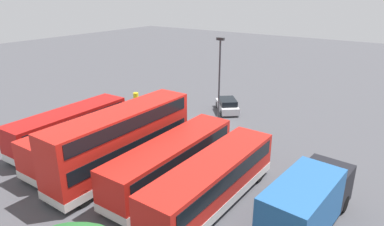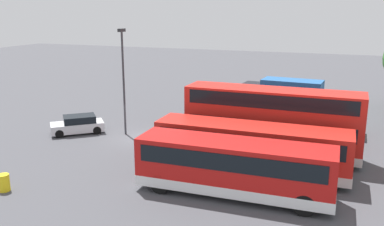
% 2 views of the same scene
% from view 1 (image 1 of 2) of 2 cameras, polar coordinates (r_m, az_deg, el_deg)
% --- Properties ---
extents(ground_plane, '(140.00, 140.00, 0.00)m').
position_cam_1_polar(ground_plane, '(32.01, 2.25, -2.46)').
color(ground_plane, '#47474C').
extents(bus_single_deck_near_end, '(2.66, 10.99, 2.95)m').
position_cam_1_polar(bus_single_deck_near_end, '(20.42, 3.48, -11.20)').
color(bus_single_deck_near_end, red).
rests_on(bus_single_deck_near_end, ground).
extents(bus_single_deck_second, '(2.75, 11.13, 2.95)m').
position_cam_1_polar(bus_single_deck_second, '(22.68, -3.39, -7.81)').
color(bus_single_deck_second, red).
rests_on(bus_single_deck_second, ground).
extents(bus_double_decker_third, '(2.64, 11.63, 4.55)m').
position_cam_1_polar(bus_double_decker_third, '(24.02, -11.54, -4.37)').
color(bus_double_decker_third, red).
rests_on(bus_double_decker_third, ground).
extents(bus_single_deck_fourth, '(2.79, 11.63, 2.95)m').
position_cam_1_polar(bus_single_deck_fourth, '(27.18, -15.76, -3.71)').
color(bus_single_deck_fourth, red).
rests_on(bus_single_deck_fourth, ground).
extents(bus_single_deck_fifth, '(2.88, 10.46, 2.95)m').
position_cam_1_polar(bus_single_deck_fifth, '(29.81, -19.78, -2.04)').
color(bus_single_deck_fifth, '#B71411').
rests_on(bus_single_deck_fifth, ground).
extents(box_truck_blue, '(3.03, 7.66, 3.20)m').
position_cam_1_polar(box_truck_blue, '(19.45, 18.82, -13.79)').
color(box_truck_blue, '#235999').
rests_on(box_truck_blue, ground).
extents(car_hatchback_silver, '(4.02, 4.23, 1.43)m').
position_cam_1_polar(car_hatchback_silver, '(36.20, 5.92, 1.31)').
color(car_hatchback_silver, silver).
rests_on(car_hatchback_silver, ground).
extents(lamp_post_tall, '(0.70, 0.30, 8.22)m').
position_cam_1_polar(lamp_post_tall, '(31.48, 4.62, 6.29)').
color(lamp_post_tall, '#38383D').
rests_on(lamp_post_tall, ground).
extents(waste_bin_yellow, '(0.60, 0.60, 0.95)m').
position_cam_1_polar(waste_bin_yellow, '(40.21, -9.38, 2.71)').
color(waste_bin_yellow, yellow).
rests_on(waste_bin_yellow, ground).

